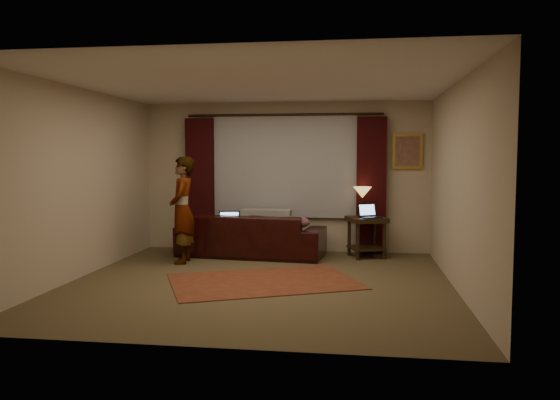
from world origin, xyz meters
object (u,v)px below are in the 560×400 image
at_px(sofa, 251,227).
at_px(end_table, 366,237).
at_px(person, 182,210).
at_px(tiffany_lamp, 362,201).
at_px(laptop_sofa, 230,220).
at_px(laptop_table, 371,211).

bearing_deg(sofa, end_table, -170.77).
relative_size(sofa, person, 1.46).
bearing_deg(tiffany_lamp, end_table, -61.99).
height_order(laptop_sofa, tiffany_lamp, tiffany_lamp).
distance_m(sofa, tiffany_lamp, 1.90).
relative_size(laptop_sofa, tiffany_lamp, 0.78).
relative_size(sofa, tiffany_lamp, 4.93).
distance_m(end_table, laptop_table, 0.46).
height_order(end_table, tiffany_lamp, tiffany_lamp).
bearing_deg(laptop_table, laptop_sofa, 154.91).
bearing_deg(laptop_table, sofa, 152.41).
distance_m(sofa, person, 1.25).
xyz_separation_m(laptop_sofa, person, (-0.60, -0.63, 0.22)).
xyz_separation_m(sofa, laptop_sofa, (-0.35, -0.11, 0.13)).
xyz_separation_m(tiffany_lamp, person, (-2.78, -1.00, -0.08)).
height_order(sofa, tiffany_lamp, tiffany_lamp).
bearing_deg(laptop_sofa, laptop_table, -10.13).
xyz_separation_m(end_table, laptop_table, (0.06, -0.10, 0.45)).
distance_m(laptop_table, person, 3.02).
bearing_deg(tiffany_lamp, sofa, -171.69).
height_order(end_table, laptop_table, laptop_table).
bearing_deg(laptop_sofa, person, -147.26).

